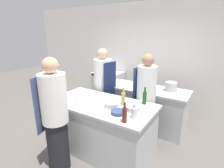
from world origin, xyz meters
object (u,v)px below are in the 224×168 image
(oven_range, at_px, (108,89))
(stockpot, at_px, (171,87))
(bowl_ceramic_blue, at_px, (118,112))
(cup, at_px, (79,98))
(bowl_mixing_large, at_px, (111,105))
(bottle_wine, at_px, (145,97))
(bowl_prep_small, at_px, (132,108))
(chef_at_stove, at_px, (103,89))
(chef_at_prep_near, at_px, (55,117))
(bottle_cooking_oil, at_px, (134,113))
(chef_at_pass_far, at_px, (146,100))
(bottle_olive_oil, at_px, (125,114))
(bottle_vinegar, at_px, (123,98))

(oven_range, bearing_deg, stockpot, -14.21)
(bowl_ceramic_blue, distance_m, cup, 0.85)
(stockpot, bearing_deg, bowl_mixing_large, -114.09)
(bottle_wine, height_order, bowl_ceramic_blue, bottle_wine)
(cup, bearing_deg, bowl_prep_small, 8.95)
(chef_at_stove, bearing_deg, oven_range, -143.57)
(oven_range, relative_size, chef_at_prep_near, 0.56)
(cup, xyz_separation_m, stockpot, (1.23, 1.41, 0.05))
(chef_at_stove, height_order, stockpot, chef_at_stove)
(bottle_cooking_oil, distance_m, bowl_prep_small, 0.26)
(chef_at_stove, xyz_separation_m, bottle_wine, (1.12, -0.38, 0.15))
(chef_at_pass_far, bearing_deg, bottle_olive_oil, -152.67)
(chef_at_prep_near, height_order, stockpot, chef_at_prep_near)
(chef_at_prep_near, bearing_deg, cup, -7.23)
(oven_range, distance_m, bowl_ceramic_blue, 2.49)
(bowl_ceramic_blue, bearing_deg, chef_at_stove, 134.74)
(chef_at_pass_far, relative_size, stockpot, 7.28)
(chef_at_prep_near, distance_m, bottle_wine, 1.45)
(chef_at_stove, distance_m, cup, 0.88)
(chef_at_pass_far, height_order, bowl_ceramic_blue, chef_at_pass_far)
(bowl_ceramic_blue, bearing_deg, bowl_mixing_large, 144.39)
(chef_at_pass_far, height_order, bowl_prep_small, chef_at_pass_far)
(bottle_vinegar, relative_size, bowl_mixing_large, 1.35)
(chef_at_pass_far, height_order, bottle_vinegar, chef_at_pass_far)
(bottle_olive_oil, height_order, stockpot, bottle_olive_oil)
(bottle_cooking_oil, bearing_deg, chef_at_stove, 141.89)
(bottle_olive_oil, xyz_separation_m, bottle_cooking_oil, (0.06, 0.17, -0.03))
(chef_at_pass_far, bearing_deg, bowl_ceramic_blue, -165.04)
(chef_at_pass_far, xyz_separation_m, bottle_vinegar, (-0.19, -0.51, 0.16))
(bottle_olive_oil, height_order, bottle_wine, bottle_wine)
(bowl_ceramic_blue, bearing_deg, bottle_vinegar, 106.12)
(oven_range, relative_size, bottle_olive_oil, 3.43)
(cup, bearing_deg, chef_at_pass_far, 39.04)
(chef_at_stove, height_order, bottle_cooking_oil, chef_at_stove)
(bowl_mixing_large, height_order, cup, cup)
(cup, bearing_deg, bottle_olive_oil, -13.01)
(bottle_olive_oil, bearing_deg, bowl_prep_small, 100.73)
(chef_at_pass_far, distance_m, bottle_cooking_oil, 0.86)
(chef_at_prep_near, bearing_deg, chef_at_stove, -9.60)
(bottle_cooking_oil, xyz_separation_m, cup, (-1.11, 0.07, -0.04))
(chef_at_prep_near, height_order, bottle_olive_oil, chef_at_prep_near)
(bottle_olive_oil, bearing_deg, chef_at_prep_near, -158.61)
(bowl_prep_small, bearing_deg, bottle_vinegar, 154.34)
(bottle_cooking_oil, height_order, stockpot, bottle_cooking_oil)
(bottle_olive_oil, distance_m, cup, 1.08)
(bowl_mixing_large, bearing_deg, stockpot, 65.91)
(oven_range, distance_m, chef_at_pass_far, 1.97)
(oven_range, relative_size, cup, 10.41)
(oven_range, xyz_separation_m, bottle_vinegar, (1.39, -1.62, 0.53))
(bottle_wine, xyz_separation_m, bottle_cooking_oil, (0.07, -0.55, -0.03))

